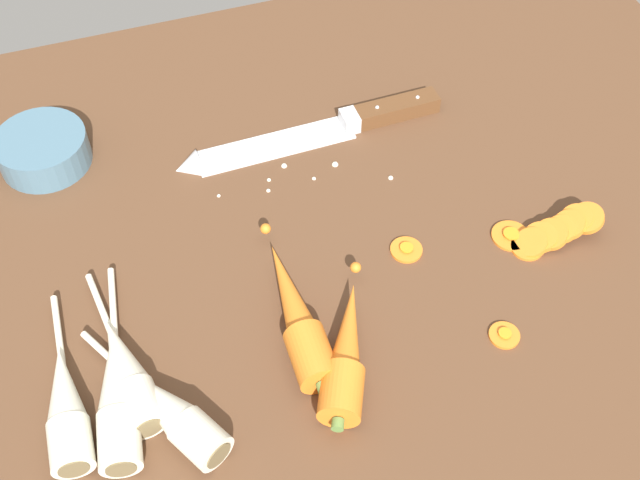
{
  "coord_description": "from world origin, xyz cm",
  "views": [
    {
      "loc": [
        -17.96,
        -54.4,
        70.26
      ],
      "look_at": [
        0.0,
        -2.0,
        1.5
      ],
      "focal_mm": 44.84,
      "sensor_mm": 36.0,
      "label": 1
    }
  ],
  "objects_px": {
    "chefs_knife": "(307,134)",
    "carrot_slice_stray_mid": "(511,235)",
    "carrot_slice_stack": "(555,231)",
    "parsnip_mid_left": "(127,372)",
    "parsnip_mid_right": "(66,406)",
    "parsnip_back": "(171,411)",
    "carrot_slice_stray_far": "(406,249)",
    "prep_bowl": "(43,149)",
    "whole_carrot": "(297,316)",
    "whole_carrot_second": "(346,353)",
    "carrot_slice_stray_near": "(505,334)",
    "parsnip_front": "(117,394)"
  },
  "relations": [
    {
      "from": "carrot_slice_stray_mid",
      "to": "parsnip_mid_right",
      "type": "bearing_deg",
      "value": -173.03
    },
    {
      "from": "parsnip_back",
      "to": "prep_bowl",
      "type": "xyz_separation_m",
      "value": [
        -0.07,
        0.39,
        0.0
      ]
    },
    {
      "from": "parsnip_front",
      "to": "carrot_slice_stray_mid",
      "type": "height_order",
      "value": "parsnip_front"
    },
    {
      "from": "parsnip_back",
      "to": "carrot_slice_stack",
      "type": "relative_size",
      "value": 1.69
    },
    {
      "from": "whole_carrot",
      "to": "whole_carrot_second",
      "type": "height_order",
      "value": "same"
    },
    {
      "from": "parsnip_mid_right",
      "to": "carrot_slice_stray_far",
      "type": "bearing_deg",
      "value": 11.98
    },
    {
      "from": "prep_bowl",
      "to": "parsnip_mid_right",
      "type": "bearing_deg",
      "value": -93.22
    },
    {
      "from": "carrot_slice_stack",
      "to": "prep_bowl",
      "type": "bearing_deg",
      "value": 149.62
    },
    {
      "from": "carrot_slice_stack",
      "to": "parsnip_mid_right",
      "type": "bearing_deg",
      "value": -175.4
    },
    {
      "from": "carrot_slice_stray_near",
      "to": "carrot_slice_stray_mid",
      "type": "relative_size",
      "value": 0.74
    },
    {
      "from": "whole_carrot",
      "to": "parsnip_mid_left",
      "type": "distance_m",
      "value": 0.18
    },
    {
      "from": "parsnip_mid_right",
      "to": "carrot_slice_stack",
      "type": "bearing_deg",
      "value": 4.6
    },
    {
      "from": "carrot_slice_stack",
      "to": "parsnip_mid_left",
      "type": "bearing_deg",
      "value": -176.84
    },
    {
      "from": "chefs_knife",
      "to": "whole_carrot_second",
      "type": "height_order",
      "value": "whole_carrot_second"
    },
    {
      "from": "carrot_slice_stray_mid",
      "to": "whole_carrot_second",
      "type": "bearing_deg",
      "value": -158.06
    },
    {
      "from": "parsnip_mid_left",
      "to": "carrot_slice_stray_mid",
      "type": "relative_size",
      "value": 4.68
    },
    {
      "from": "parsnip_mid_left",
      "to": "parsnip_front",
      "type": "bearing_deg",
      "value": -122.7
    },
    {
      "from": "prep_bowl",
      "to": "whole_carrot",
      "type": "bearing_deg",
      "value": -56.56
    },
    {
      "from": "parsnip_front",
      "to": "parsnip_mid_left",
      "type": "relative_size",
      "value": 1.15
    },
    {
      "from": "parsnip_back",
      "to": "carrot_slice_stray_near",
      "type": "bearing_deg",
      "value": -2.88
    },
    {
      "from": "parsnip_mid_right",
      "to": "carrot_slice_stack",
      "type": "distance_m",
      "value": 0.55
    },
    {
      "from": "parsnip_back",
      "to": "carrot_slice_stray_far",
      "type": "height_order",
      "value": "parsnip_back"
    },
    {
      "from": "parsnip_back",
      "to": "carrot_slice_stray_far",
      "type": "xyz_separation_m",
      "value": [
        0.29,
        0.12,
        -0.02
      ]
    },
    {
      "from": "carrot_slice_stray_near",
      "to": "whole_carrot",
      "type": "bearing_deg",
      "value": 158.09
    },
    {
      "from": "chefs_knife",
      "to": "parsnip_mid_right",
      "type": "height_order",
      "value": "parsnip_mid_right"
    },
    {
      "from": "whole_carrot_second",
      "to": "parsnip_back",
      "type": "bearing_deg",
      "value": -178.41
    },
    {
      "from": "carrot_slice_stray_near",
      "to": "prep_bowl",
      "type": "bearing_deg",
      "value": 135.47
    },
    {
      "from": "parsnip_front",
      "to": "carrot_slice_stray_near",
      "type": "xyz_separation_m",
      "value": [
        0.39,
        -0.05,
        -0.02
      ]
    },
    {
      "from": "chefs_knife",
      "to": "parsnip_back",
      "type": "distance_m",
      "value": 0.41
    },
    {
      "from": "whole_carrot",
      "to": "prep_bowl",
      "type": "xyz_separation_m",
      "value": [
        -0.22,
        0.33,
        0.0
      ]
    },
    {
      "from": "carrot_slice_stray_near",
      "to": "parsnip_front",
      "type": "bearing_deg",
      "value": 172.45
    },
    {
      "from": "parsnip_mid_left",
      "to": "parsnip_back",
      "type": "xyz_separation_m",
      "value": [
        0.03,
        -0.05,
        0.0
      ]
    },
    {
      "from": "carrot_slice_stack",
      "to": "carrot_slice_stray_mid",
      "type": "height_order",
      "value": "carrot_slice_stack"
    },
    {
      "from": "chefs_knife",
      "to": "parsnip_mid_left",
      "type": "xyz_separation_m",
      "value": [
        -0.27,
        -0.27,
        0.01
      ]
    },
    {
      "from": "whole_carrot_second",
      "to": "carrot_slice_stray_near",
      "type": "bearing_deg",
      "value": -7.6
    },
    {
      "from": "whole_carrot",
      "to": "carrot_slice_stray_far",
      "type": "xyz_separation_m",
      "value": [
        0.15,
        0.06,
        -0.02
      ]
    },
    {
      "from": "parsnip_mid_left",
      "to": "carrot_slice_stack",
      "type": "distance_m",
      "value": 0.49
    },
    {
      "from": "whole_carrot",
      "to": "parsnip_mid_right",
      "type": "relative_size",
      "value": 1.08
    },
    {
      "from": "parsnip_mid_left",
      "to": "carrot_slice_stray_far",
      "type": "distance_m",
      "value": 0.33
    },
    {
      "from": "parsnip_mid_left",
      "to": "whole_carrot_second",
      "type": "bearing_deg",
      "value": -13.48
    },
    {
      "from": "parsnip_back",
      "to": "carrot_slice_stray_mid",
      "type": "bearing_deg",
      "value": 13.57
    },
    {
      "from": "whole_carrot",
      "to": "carrot_slice_stray_near",
      "type": "relative_size",
      "value": 6.78
    },
    {
      "from": "parsnip_front",
      "to": "parsnip_mid_left",
      "type": "bearing_deg",
      "value": 57.3
    },
    {
      "from": "chefs_knife",
      "to": "carrot_slice_stray_mid",
      "type": "height_order",
      "value": "chefs_knife"
    },
    {
      "from": "parsnip_front",
      "to": "parsnip_back",
      "type": "relative_size",
      "value": 1.26
    },
    {
      "from": "chefs_knife",
      "to": "parsnip_back",
      "type": "relative_size",
      "value": 1.86
    },
    {
      "from": "parsnip_mid_left",
      "to": "whole_carrot",
      "type": "bearing_deg",
      "value": 2.46
    },
    {
      "from": "whole_carrot_second",
      "to": "whole_carrot",
      "type": "bearing_deg",
      "value": 119.04
    },
    {
      "from": "parsnip_back",
      "to": "carrot_slice_stray_near",
      "type": "relative_size",
      "value": 5.8
    },
    {
      "from": "prep_bowl",
      "to": "carrot_slice_stack",
      "type": "bearing_deg",
      "value": -30.38
    }
  ]
}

